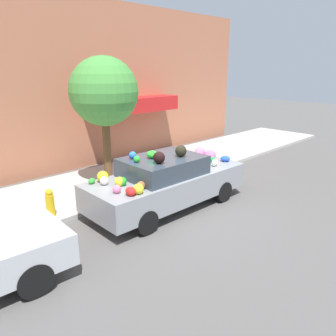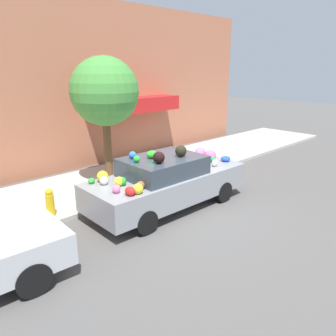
{
  "view_description": "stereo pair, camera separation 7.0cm",
  "coord_description": "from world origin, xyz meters",
  "views": [
    {
      "loc": [
        -5.63,
        -5.71,
        3.56
      ],
      "look_at": [
        0.0,
        0.04,
        1.08
      ],
      "focal_mm": 35.0,
      "sensor_mm": 36.0,
      "label": 1
    },
    {
      "loc": [
        -5.58,
        -5.76,
        3.56
      ],
      "look_at": [
        0.0,
        0.04,
        1.08
      ],
      "focal_mm": 35.0,
      "sensor_mm": 36.0,
      "label": 2
    }
  ],
  "objects": [
    {
      "name": "fire_hydrant",
      "position": [
        -2.58,
        1.45,
        0.45
      ],
      "size": [
        0.2,
        0.2,
        0.7
      ],
      "color": "gold",
      "rests_on": "sidewalk_curb"
    },
    {
      "name": "art_car",
      "position": [
        -0.03,
        0.04,
        0.74
      ],
      "size": [
        4.45,
        1.78,
        1.69
      ],
      "rotation": [
        0.0,
        0.0,
        -0.02
      ],
      "color": "gray",
      "rests_on": "ground"
    },
    {
      "name": "street_tree",
      "position": [
        -0.19,
        2.5,
        2.87
      ],
      "size": [
        2.0,
        2.0,
        3.79
      ],
      "color": "brown",
      "rests_on": "sidewalk_curb"
    },
    {
      "name": "ground_plane",
      "position": [
        0.0,
        0.0,
        0.0
      ],
      "size": [
        60.0,
        60.0,
        0.0
      ],
      "primitive_type": "plane",
      "color": "#565451"
    },
    {
      "name": "building_facade",
      "position": [
        0.14,
        4.91,
        2.89
      ],
      "size": [
        18.0,
        1.2,
        5.87
      ],
      "color": "#B26B4C",
      "rests_on": "ground"
    },
    {
      "name": "sidewalk_curb",
      "position": [
        0.0,
        2.7,
        0.05
      ],
      "size": [
        24.0,
        3.2,
        0.11
      ],
      "color": "#B2ADA3",
      "rests_on": "ground"
    }
  ]
}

